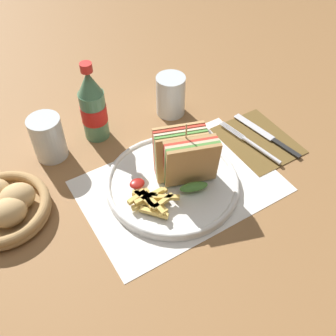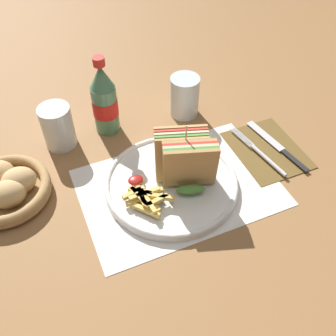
% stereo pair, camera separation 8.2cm
% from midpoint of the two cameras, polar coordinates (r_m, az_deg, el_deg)
% --- Properties ---
extents(ground_plane, '(4.00, 4.00, 0.00)m').
position_cam_midpoint_polar(ground_plane, '(0.84, -1.33, -2.38)').
color(ground_plane, olive).
extents(placemat, '(0.41, 0.28, 0.00)m').
position_cam_midpoint_polar(placemat, '(0.84, -1.01, -2.75)').
color(placemat, silver).
rests_on(placemat, ground_plane).
extents(plate_main, '(0.28, 0.28, 0.02)m').
position_cam_midpoint_polar(plate_main, '(0.83, -2.10, -2.42)').
color(plate_main, white).
rests_on(plate_main, ground_plane).
extents(club_sandwich, '(0.12, 0.12, 0.14)m').
position_cam_midpoint_polar(club_sandwich, '(0.79, -0.37, 1.31)').
color(club_sandwich, tan).
rests_on(club_sandwich, plate_main).
extents(fries_pile, '(0.10, 0.09, 0.02)m').
position_cam_midpoint_polar(fries_pile, '(0.78, -5.42, -4.86)').
color(fries_pile, '#E0B756').
rests_on(fries_pile, plate_main).
extents(ketchup_blob, '(0.03, 0.03, 0.01)m').
position_cam_midpoint_polar(ketchup_blob, '(0.81, -7.38, -2.40)').
color(ketchup_blob, maroon).
rests_on(ketchup_blob, plate_main).
extents(napkin, '(0.15, 0.19, 0.00)m').
position_cam_midpoint_polar(napkin, '(0.95, 10.50, 3.88)').
color(napkin, brown).
rests_on(napkin, ground_plane).
extents(fork, '(0.04, 0.18, 0.01)m').
position_cam_midpoint_polar(fork, '(0.92, 10.12, 3.04)').
color(fork, silver).
rests_on(fork, napkin).
extents(knife, '(0.05, 0.20, 0.00)m').
position_cam_midpoint_polar(knife, '(0.96, 11.85, 4.51)').
color(knife, black).
rests_on(knife, napkin).
extents(coke_bottle_near, '(0.06, 0.06, 0.20)m').
position_cam_midpoint_polar(coke_bottle_near, '(0.92, -13.38, 8.51)').
color(coke_bottle_near, '#4C7F5B').
rests_on(coke_bottle_near, ground_plane).
extents(glass_near, '(0.07, 0.07, 0.10)m').
position_cam_midpoint_polar(glass_near, '(0.99, -2.01, 10.06)').
color(glass_near, silver).
rests_on(glass_near, ground_plane).
extents(glass_far, '(0.07, 0.07, 0.10)m').
position_cam_midpoint_polar(glass_far, '(0.92, -19.41, 3.73)').
color(glass_far, silver).
rests_on(glass_far, ground_plane).
extents(bread_basket, '(0.19, 0.19, 0.07)m').
position_cam_midpoint_polar(bread_basket, '(0.85, -25.50, -5.36)').
color(bread_basket, '#AD8451').
rests_on(bread_basket, ground_plane).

